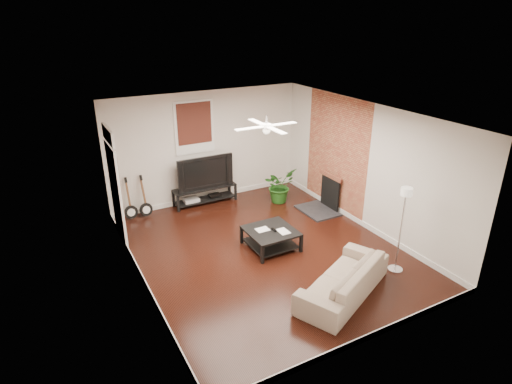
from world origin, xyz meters
TOP-DOWN VIEW (x-y plane):
  - room at (0.00, 0.00)m, footprint 5.01×6.01m
  - brick_accent at (2.49, 1.00)m, footprint 0.02×2.20m
  - fireplace at (2.20, 1.00)m, footprint 0.80×1.10m
  - window_back at (-0.30, 2.97)m, footprint 1.00×0.06m
  - door_left at (-2.46, 1.90)m, footprint 0.08×1.00m
  - tv_stand at (-0.19, 2.78)m, footprint 1.60×0.43m
  - tv at (-0.19, 2.80)m, footprint 1.44×0.19m
  - coffee_table at (0.16, 0.05)m, footprint 0.96×0.96m
  - sofa at (0.46, -1.91)m, footprint 2.22×1.61m
  - floor_lamp at (1.81, -1.81)m, footprint 0.37×0.37m
  - potted_plant at (1.53, 1.98)m, footprint 0.98×0.92m
  - guitar_left at (-2.07, 2.75)m, footprint 0.32×0.23m
  - guitar_right at (-1.72, 2.72)m, footprint 0.34×0.26m
  - ceiling_fan at (0.00, 0.00)m, footprint 1.24×1.24m

SIDE VIEW (x-z plane):
  - coffee_table at x=0.16m, z-range 0.00..0.40m
  - tv_stand at x=-0.19m, z-range 0.00..0.45m
  - sofa at x=0.46m, z-range 0.00..0.61m
  - potted_plant at x=1.53m, z-range 0.00..0.88m
  - fireplace at x=2.20m, z-range 0.00..0.92m
  - guitar_left at x=-2.07m, z-range 0.00..1.01m
  - guitar_right at x=-1.72m, z-range 0.00..1.01m
  - floor_lamp at x=1.81m, z-range 0.00..1.69m
  - tv at x=-0.19m, z-range 0.45..1.27m
  - door_left at x=-2.46m, z-range 0.00..2.50m
  - room at x=0.00m, z-range 0.00..2.80m
  - brick_accent at x=2.49m, z-range 0.00..2.80m
  - window_back at x=-0.30m, z-range 1.30..2.60m
  - ceiling_fan at x=0.00m, z-range 2.44..2.76m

